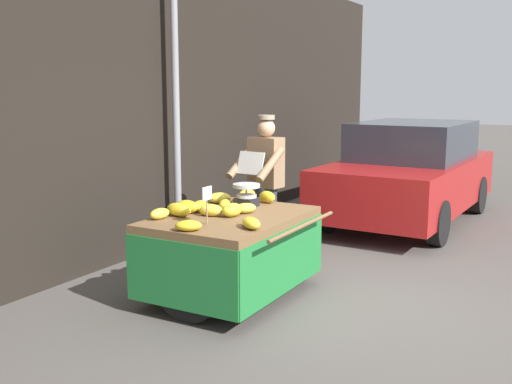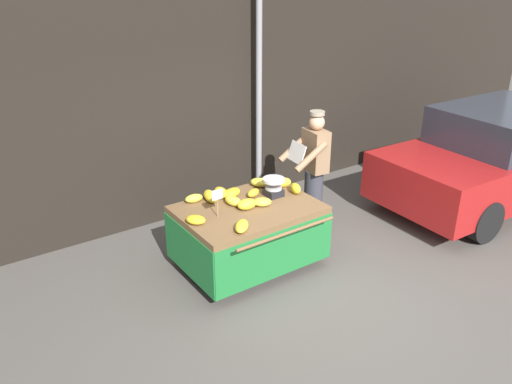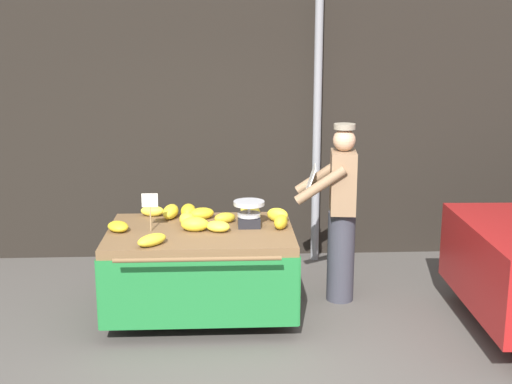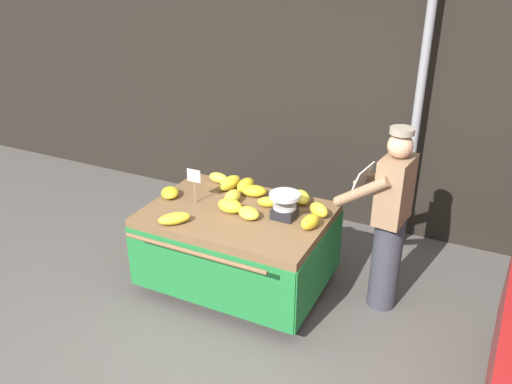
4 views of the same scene
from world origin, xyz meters
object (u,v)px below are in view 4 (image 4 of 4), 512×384
Objects in this scene: banana_bunch_3 at (319,210)px; banana_bunch_4 at (230,183)px; banana_bunch_10 at (174,218)px; banana_bunch_11 at (246,185)px; banana_bunch_1 at (232,197)px; banana_bunch_8 at (170,193)px; weighing_scale at (285,206)px; banana_bunch_7 at (310,222)px; banana_bunch_0 at (219,178)px; street_pole at (419,100)px; banana_cart at (238,231)px; banana_bunch_12 at (268,202)px; price_sign at (194,179)px; banana_bunch_9 at (301,197)px; banana_bunch_2 at (230,206)px; banana_bunch_6 at (254,191)px; vendor_person at (389,220)px; banana_bunch_5 at (249,213)px.

banana_bunch_3 is 1.01m from banana_bunch_4.
banana_bunch_11 is at bearing 73.44° from banana_bunch_10.
banana_bunch_10 is at bearing -148.16° from banana_bunch_3.
banana_bunch_1 is 1.05× the size of banana_bunch_8.
weighing_scale is at bearing -23.54° from banana_bunch_4.
banana_bunch_7 is 0.72× the size of banana_bunch_10.
banana_bunch_10 is at bearing -147.32° from weighing_scale.
banana_bunch_7 is at bearing -22.58° from banana_bunch_0.
banana_cart is at bearing -128.67° from street_pole.
weighing_scale is 1.15× the size of banana_bunch_1.
banana_bunch_7 reaches higher than banana_bunch_10.
banana_bunch_4 and banana_bunch_11 have the same top height.
street_pole is at bearing 52.75° from banana_bunch_12.
banana_bunch_0 is at bearing 63.61° from banana_bunch_8.
banana_bunch_10 is at bearing -130.64° from banana_cart.
price_sign reaches higher than banana_bunch_4.
banana_bunch_9 reaches higher than banana_bunch_12.
banana_cart is 0.28m from banana_bunch_2.
banana_bunch_1 is at bearing -57.05° from banana_bunch_4.
banana_bunch_6 is (0.44, 0.38, -0.19)m from price_sign.
banana_bunch_4 is at bearing 126.35° from banana_cart.
vendor_person reaches higher than banana_bunch_0.
banana_bunch_1 is 0.85× the size of banana_bunch_10.
banana_bunch_6 is (0.13, 0.21, -0.00)m from banana_bunch_1.
banana_bunch_8 is at bearing 176.83° from banana_bunch_5.
banana_bunch_1 reaches higher than banana_cart.
banana_bunch_0 is at bearing 135.41° from banana_bunch_1.
banana_bunch_10 is at bearing -132.68° from banana_bunch_12.
price_sign reaches higher than banana_bunch_11.
banana_bunch_2 is 0.21m from banana_bunch_5.
banana_bunch_5 is (0.63, -0.55, -0.00)m from banana_bunch_0.
banana_bunch_10 is at bearing -129.12° from street_pole.
banana_bunch_4 is at bearing -172.43° from banana_bunch_11.
banana_bunch_6 is at bearing 89.91° from banana_cart.
banana_bunch_9 is (0.59, 0.28, -0.00)m from banana_bunch_1.
banana_bunch_12 is at bearing 10.83° from banana_bunch_1.
price_sign is 0.57m from banana_bunch_11.
banana_bunch_1 is 0.64m from banana_bunch_10.
banana_bunch_3 reaches higher than banana_bunch_11.
banana_bunch_3 is (0.83, 0.09, 0.01)m from banana_bunch_1.
price_sign reaches higher than banana_bunch_12.
banana_bunch_7 is (0.01, -0.24, -0.00)m from banana_bunch_3.
banana_bunch_0 is at bearing -147.99° from street_pole.
banana_bunch_1 is 0.85m from banana_bunch_7.
banana_bunch_10 is (-0.54, -0.38, -0.00)m from banana_bunch_5.
price_sign is 1.19× the size of banana_bunch_10.
banana_bunch_6 is at bearing 179.31° from vendor_person.
banana_bunch_3 is (0.27, 0.15, -0.05)m from weighing_scale.
banana_bunch_10 is at bearing -84.60° from banana_bunch_0.
banana_bunch_2 is 0.47m from banana_bunch_11.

